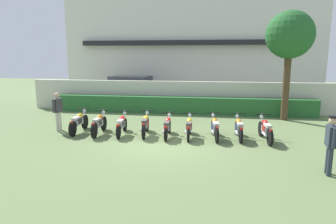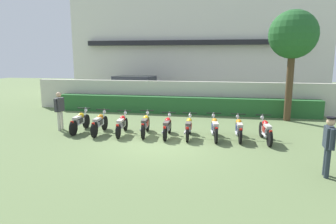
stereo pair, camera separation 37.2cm
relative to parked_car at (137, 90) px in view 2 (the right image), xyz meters
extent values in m
plane|color=#607547|center=(3.71, -9.54, -0.94)|extent=(60.00, 60.00, 0.00)
cube|color=silver|center=(3.71, 5.64, 2.91)|extent=(19.56, 6.00, 7.69)
cube|color=black|center=(3.71, 2.39, 3.29)|extent=(16.43, 0.50, 0.36)
cube|color=beige|center=(3.71, -2.65, -0.04)|extent=(18.58, 0.30, 1.79)
cube|color=#28602D|center=(3.71, -3.35, -0.45)|extent=(14.86, 0.70, 0.96)
cube|color=black|center=(0.05, -0.01, -0.20)|extent=(4.70, 2.41, 1.00)
cube|color=#2D333D|center=(-0.15, 0.02, 0.63)|extent=(2.90, 2.04, 0.65)
cylinder|color=black|center=(1.73, 0.71, -0.60)|extent=(0.70, 0.31, 0.68)
cylinder|color=black|center=(1.49, -1.13, -0.60)|extent=(0.70, 0.31, 0.68)
cylinder|color=black|center=(-1.39, 1.11, -0.60)|extent=(0.70, 0.31, 0.68)
cylinder|color=black|center=(-1.63, -0.72, -0.60)|extent=(0.70, 0.31, 0.68)
cylinder|color=#4C3823|center=(9.21, -4.26, 0.80)|extent=(0.34, 0.34, 3.47)
sphere|color=#235B28|center=(9.21, -4.26, 3.35)|extent=(2.35, 2.35, 2.35)
cylinder|color=black|center=(-0.17, -7.63, -0.62)|extent=(0.12, 0.64, 0.64)
cylinder|color=black|center=(-0.11, -8.95, -0.62)|extent=(0.12, 0.64, 0.64)
cube|color=silver|center=(-0.14, -8.34, -0.47)|extent=(0.23, 0.61, 0.22)
ellipsoid|color=yellow|center=(-0.15, -8.17, -0.24)|extent=(0.24, 0.45, 0.22)
cube|color=beige|center=(-0.13, -8.57, -0.26)|extent=(0.22, 0.53, 0.10)
cube|color=red|center=(-0.11, -9.05, -0.34)|extent=(0.10, 0.08, 0.08)
cylinder|color=silver|center=(-0.17, -7.72, -0.30)|extent=(0.06, 0.23, 0.65)
cylinder|color=black|center=(-0.16, -7.81, 0.02)|extent=(0.60, 0.06, 0.04)
sphere|color=silver|center=(-0.17, -7.61, -0.12)|extent=(0.14, 0.14, 0.14)
cylinder|color=silver|center=(-0.25, -8.59, -0.60)|extent=(0.09, 0.55, 0.07)
cube|color=black|center=(-0.14, -8.39, -0.42)|extent=(0.26, 0.37, 0.20)
cylinder|color=black|center=(0.80, -7.81, -0.62)|extent=(0.13, 0.64, 0.63)
cylinder|color=black|center=(0.87, -9.07, -0.62)|extent=(0.13, 0.64, 0.63)
cube|color=silver|center=(0.84, -8.49, -0.47)|extent=(0.23, 0.61, 0.22)
ellipsoid|color=orange|center=(0.83, -8.32, -0.24)|extent=(0.25, 0.45, 0.22)
cube|color=#B2ADA3|center=(0.85, -8.72, -0.26)|extent=(0.23, 0.53, 0.10)
cube|color=red|center=(0.88, -9.17, -0.34)|extent=(0.10, 0.09, 0.08)
cylinder|color=silver|center=(0.80, -7.90, -0.30)|extent=(0.06, 0.23, 0.65)
cylinder|color=black|center=(0.81, -7.99, 0.02)|extent=(0.60, 0.07, 0.04)
sphere|color=silver|center=(0.79, -7.79, -0.12)|extent=(0.14, 0.14, 0.14)
cylinder|color=silver|center=(0.73, -8.75, -0.60)|extent=(0.10, 0.55, 0.07)
cube|color=black|center=(0.84, -8.54, -0.42)|extent=(0.26, 0.37, 0.20)
cylinder|color=black|center=(1.74, -7.73, -0.65)|extent=(0.15, 0.57, 0.57)
cylinder|color=black|center=(1.87, -9.03, -0.65)|extent=(0.15, 0.57, 0.57)
cube|color=silver|center=(1.81, -8.43, -0.50)|extent=(0.26, 0.62, 0.22)
ellipsoid|color=red|center=(1.79, -8.26, -0.27)|extent=(0.26, 0.46, 0.22)
cube|color=beige|center=(1.83, -8.66, -0.29)|extent=(0.25, 0.54, 0.10)
cube|color=red|center=(1.88, -9.13, -0.37)|extent=(0.11, 0.09, 0.08)
cylinder|color=silver|center=(1.75, -7.82, -0.33)|extent=(0.07, 0.23, 0.65)
cylinder|color=black|center=(1.76, -7.91, -0.01)|extent=(0.60, 0.10, 0.04)
sphere|color=silver|center=(1.74, -7.71, -0.15)|extent=(0.14, 0.14, 0.14)
cylinder|color=silver|center=(1.71, -8.69, -0.63)|extent=(0.12, 0.55, 0.07)
cube|color=black|center=(1.81, -8.48, -0.45)|extent=(0.27, 0.38, 0.20)
cylinder|color=black|center=(2.74, -7.68, -0.62)|extent=(0.16, 0.64, 0.63)
cylinder|color=black|center=(2.86, -8.91, -0.62)|extent=(0.16, 0.64, 0.63)
cube|color=silver|center=(2.81, -8.34, -0.47)|extent=(0.26, 0.62, 0.22)
ellipsoid|color=yellow|center=(2.79, -8.18, -0.24)|extent=(0.26, 0.46, 0.22)
cube|color=#4C4742|center=(2.83, -8.57, -0.26)|extent=(0.25, 0.54, 0.10)
cube|color=red|center=(2.88, -9.01, -0.34)|extent=(0.11, 0.09, 0.08)
cylinder|color=silver|center=(2.75, -7.77, -0.30)|extent=(0.07, 0.23, 0.65)
cylinder|color=black|center=(2.75, -7.86, 0.02)|extent=(0.60, 0.10, 0.04)
sphere|color=silver|center=(2.73, -7.66, -0.12)|extent=(0.14, 0.14, 0.14)
cylinder|color=silver|center=(2.71, -8.61, -0.60)|extent=(0.13, 0.55, 0.07)
cube|color=#A51414|center=(2.81, -8.39, -0.42)|extent=(0.28, 0.38, 0.20)
cylinder|color=black|center=(3.73, -7.80, -0.65)|extent=(0.11, 0.57, 0.57)
cylinder|color=black|center=(3.78, -9.05, -0.65)|extent=(0.11, 0.57, 0.57)
cube|color=silver|center=(3.76, -8.48, -0.50)|extent=(0.22, 0.61, 0.22)
ellipsoid|color=red|center=(3.75, -8.31, -0.27)|extent=(0.24, 0.45, 0.22)
cube|color=#4C4742|center=(3.77, -8.71, -0.29)|extent=(0.22, 0.53, 0.10)
cube|color=red|center=(3.78, -9.15, -0.37)|extent=(0.10, 0.08, 0.08)
cylinder|color=silver|center=(3.74, -7.89, -0.33)|extent=(0.06, 0.23, 0.65)
cylinder|color=black|center=(3.74, -7.98, -0.01)|extent=(0.60, 0.06, 0.04)
sphere|color=silver|center=(3.73, -7.78, -0.15)|extent=(0.14, 0.14, 0.14)
cylinder|color=silver|center=(3.65, -8.73, -0.63)|extent=(0.09, 0.55, 0.07)
cube|color=black|center=(3.76, -8.53, -0.45)|extent=(0.25, 0.37, 0.20)
cylinder|color=black|center=(4.60, -7.75, -0.65)|extent=(0.11, 0.57, 0.57)
cylinder|color=black|center=(4.65, -9.02, -0.65)|extent=(0.11, 0.57, 0.57)
cube|color=silver|center=(4.63, -8.43, -0.50)|extent=(0.22, 0.61, 0.22)
ellipsoid|color=yellow|center=(4.62, -8.26, -0.27)|extent=(0.24, 0.45, 0.22)
cube|color=#4C4742|center=(4.64, -8.66, -0.29)|extent=(0.22, 0.53, 0.10)
cube|color=red|center=(4.66, -9.12, -0.37)|extent=(0.10, 0.08, 0.08)
cylinder|color=silver|center=(4.61, -7.84, -0.33)|extent=(0.06, 0.23, 0.65)
cylinder|color=black|center=(4.61, -7.93, -0.01)|extent=(0.60, 0.06, 0.04)
sphere|color=silver|center=(4.60, -7.73, -0.15)|extent=(0.14, 0.14, 0.14)
cylinder|color=silver|center=(4.52, -8.69, -0.63)|extent=(0.09, 0.55, 0.07)
cube|color=#A51414|center=(4.63, -8.48, -0.45)|extent=(0.25, 0.37, 0.20)
cylinder|color=black|center=(5.58, -7.75, -0.62)|extent=(0.16, 0.64, 0.63)
cylinder|color=black|center=(5.73, -9.00, -0.62)|extent=(0.16, 0.64, 0.63)
cube|color=silver|center=(5.66, -8.42, -0.47)|extent=(0.27, 0.62, 0.22)
ellipsoid|color=orange|center=(5.64, -8.25, -0.24)|extent=(0.27, 0.46, 0.22)
cube|color=beige|center=(5.69, -8.65, -0.26)|extent=(0.26, 0.54, 0.10)
cube|color=red|center=(5.74, -9.10, -0.34)|extent=(0.11, 0.09, 0.08)
cylinder|color=silver|center=(5.59, -7.84, -0.30)|extent=(0.08, 0.23, 0.65)
cylinder|color=black|center=(5.60, -7.93, 0.02)|extent=(0.60, 0.11, 0.04)
sphere|color=silver|center=(5.58, -7.73, -0.12)|extent=(0.14, 0.14, 0.14)
cylinder|color=silver|center=(5.57, -8.69, -0.60)|extent=(0.14, 0.55, 0.07)
cube|color=navy|center=(5.67, -8.47, -0.42)|extent=(0.28, 0.39, 0.20)
cylinder|color=black|center=(6.57, -7.67, -0.64)|extent=(0.12, 0.59, 0.59)
cylinder|color=black|center=(6.63, -8.90, -0.64)|extent=(0.12, 0.59, 0.59)
cube|color=silver|center=(6.60, -8.33, -0.49)|extent=(0.23, 0.61, 0.22)
ellipsoid|color=orange|center=(6.60, -8.16, -0.26)|extent=(0.24, 0.45, 0.22)
cube|color=#B2ADA3|center=(6.62, -8.56, -0.28)|extent=(0.22, 0.53, 0.10)
cube|color=red|center=(6.64, -9.00, -0.36)|extent=(0.10, 0.08, 0.08)
cylinder|color=silver|center=(6.58, -7.76, -0.32)|extent=(0.06, 0.23, 0.65)
cylinder|color=black|center=(6.58, -7.85, 0.00)|extent=(0.60, 0.07, 0.04)
sphere|color=silver|center=(6.57, -7.65, -0.14)|extent=(0.14, 0.14, 0.14)
cylinder|color=silver|center=(6.50, -8.59, -0.62)|extent=(0.10, 0.55, 0.07)
cube|color=navy|center=(6.61, -8.38, -0.44)|extent=(0.26, 0.37, 0.20)
cylinder|color=black|center=(7.54, -7.76, -0.63)|extent=(0.15, 0.63, 0.62)
cylinder|color=black|center=(7.66, -9.07, -0.63)|extent=(0.15, 0.63, 0.62)
cube|color=silver|center=(7.60, -8.47, -0.48)|extent=(0.26, 0.62, 0.22)
ellipsoid|color=red|center=(7.59, -8.30, -0.25)|extent=(0.26, 0.46, 0.22)
cube|color=beige|center=(7.63, -8.70, -0.27)|extent=(0.25, 0.54, 0.10)
cube|color=red|center=(7.67, -9.17, -0.35)|extent=(0.11, 0.09, 0.08)
cylinder|color=silver|center=(7.55, -7.85, -0.31)|extent=(0.07, 0.23, 0.65)
cylinder|color=black|center=(7.55, -7.94, 0.01)|extent=(0.60, 0.09, 0.04)
sphere|color=silver|center=(7.54, -7.74, -0.13)|extent=(0.14, 0.14, 0.14)
cylinder|color=silver|center=(7.51, -8.73, -0.61)|extent=(0.12, 0.55, 0.07)
cube|color=#A51414|center=(7.61, -8.52, -0.43)|extent=(0.27, 0.38, 0.20)
cylinder|color=beige|center=(-1.16, -8.03, -0.52)|extent=(0.13, 0.13, 0.84)
cylinder|color=beige|center=(-1.16, -8.25, -0.52)|extent=(0.13, 0.13, 0.84)
cube|color=#38383D|center=(-1.16, -8.14, 0.20)|extent=(0.22, 0.49, 0.60)
cylinder|color=#38383D|center=(-1.16, -7.84, 0.22)|extent=(0.09, 0.09, 0.57)
cylinder|color=#38383D|center=(-1.16, -8.44, 0.22)|extent=(0.09, 0.09, 0.57)
sphere|color=tan|center=(-1.16, -8.14, 0.64)|extent=(0.23, 0.23, 0.23)
cylinder|color=#28333D|center=(8.76, -11.77, -0.53)|extent=(0.13, 0.13, 0.82)
cylinder|color=#28333D|center=(8.78, -11.56, -0.53)|extent=(0.13, 0.13, 0.82)
cube|color=#28333D|center=(8.77, -11.66, 0.17)|extent=(0.28, 0.50, 0.58)
cylinder|color=#28333D|center=(8.73, -11.95, 0.18)|extent=(0.09, 0.09, 0.55)
cylinder|color=#28333D|center=(8.80, -11.38, 0.18)|extent=(0.09, 0.09, 0.55)
sphere|color=tan|center=(8.77, -11.66, 0.60)|extent=(0.22, 0.22, 0.22)
cylinder|color=black|center=(8.77, -11.66, 0.71)|extent=(0.23, 0.23, 0.04)
camera|label=1|loc=(5.54, -20.06, 2.31)|focal=31.76mm
camera|label=2|loc=(5.90, -20.00, 2.31)|focal=31.76mm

